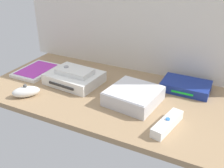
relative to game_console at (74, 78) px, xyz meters
The scene contains 8 objects.
ground_plane 18.10cm from the game_console, ahead, with size 100.00×48.00×2.00cm, color #9E7F5B.
game_console is the anchor object (origin of this frame).
mini_computer 27.73cm from the game_console, ahead, with size 18.87×18.87×5.30cm.
game_case 21.21cm from the game_console, behind, with size 13.67×19.05×1.56cm.
network_router 44.43cm from the game_console, 18.23° to the left, with size 18.07×12.48×3.40cm.
remote_wand 44.46cm from the game_console, 17.06° to the right, with size 6.50×15.22×3.40cm.
remote_nunchuk 19.97cm from the game_console, 118.94° to the right, with size 10.17×10.19×5.10cm.
remote_classic_pad 3.30cm from the game_console, 38.03° to the right, with size 14.73×8.60×2.40cm.
Camera 1 is at (38.70, -77.81, 48.60)cm, focal length 41.94 mm.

